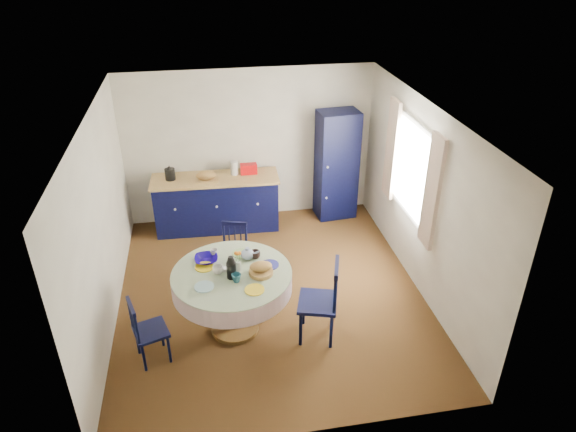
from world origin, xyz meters
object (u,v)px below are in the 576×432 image
at_px(pantry_cabinet, 336,165).
at_px(chair_right, 322,301).
at_px(mug_b, 236,278).
at_px(mug_c, 255,255).
at_px(mug_d, 214,253).
at_px(cobalt_bowl, 206,259).
at_px(kitchen_counter, 217,202).
at_px(chair_far, 234,253).
at_px(chair_left, 147,330).
at_px(dining_table, 233,282).
at_px(mug_a, 218,270).

height_order(pantry_cabinet, chair_right, pantry_cabinet).
xyz_separation_m(mug_b, mug_c, (0.26, 0.44, -0.00)).
xyz_separation_m(mug_d, cobalt_bowl, (-0.10, -0.11, -0.01)).
relative_size(kitchen_counter, chair_far, 2.36).
relative_size(pantry_cabinet, chair_right, 1.75).
xyz_separation_m(kitchen_counter, mug_c, (0.37, -2.29, 0.43)).
xyz_separation_m(kitchen_counter, chair_far, (0.15, -1.50, -0.03)).
relative_size(chair_left, cobalt_bowl, 3.02).
bearing_deg(dining_table, mug_a, 175.94).
bearing_deg(mug_a, chair_far, 76.66).
bearing_deg(chair_far, mug_b, -76.56).
distance_m(mug_b, mug_c, 0.51).
xyz_separation_m(chair_left, mug_a, (0.83, 0.35, 0.48)).
xyz_separation_m(pantry_cabinet, mug_b, (-1.89, -2.82, -0.01)).
distance_m(kitchen_counter, dining_table, 2.55).
bearing_deg(mug_d, mug_a, -85.77).
bearing_deg(mug_a, mug_c, 27.72).
bearing_deg(dining_table, kitchen_counter, 91.59).
bearing_deg(kitchen_counter, mug_b, -85.70).
xyz_separation_m(kitchen_counter, pantry_cabinet, (2.00, 0.10, 0.45)).
bearing_deg(mug_b, dining_table, 100.61).
bearing_deg(mug_c, chair_right, -37.64).
distance_m(pantry_cabinet, chair_far, 2.49).
height_order(mug_c, cobalt_bowl, mug_c).
bearing_deg(chair_left, kitchen_counter, -35.52).
bearing_deg(kitchen_counter, cobalt_bowl, -93.30).
xyz_separation_m(pantry_cabinet, chair_left, (-2.92, -2.97, -0.49)).
relative_size(kitchen_counter, mug_d, 20.70).
bearing_deg(mug_d, cobalt_bowl, -131.22).
relative_size(chair_far, mug_c, 7.03).
bearing_deg(mug_c, mug_d, 164.71).
bearing_deg(dining_table, chair_left, -161.35).
height_order(chair_right, mug_d, chair_right).
relative_size(chair_far, mug_a, 6.75).
bearing_deg(mug_a, dining_table, -4.06).
bearing_deg(chair_left, pantry_cabinet, -62.23).
distance_m(chair_left, mug_d, 1.18).
bearing_deg(mug_b, chair_left, -171.62).
bearing_deg(chair_far, mug_a, -87.61).
bearing_deg(mug_b, cobalt_bowl, 124.84).
height_order(dining_table, mug_a, dining_table).
bearing_deg(chair_far, dining_table, -78.87).
height_order(kitchen_counter, mug_b, kitchen_counter).
distance_m(chair_left, mug_b, 1.14).
distance_m(chair_left, chair_far, 1.74).
bearing_deg(mug_c, chair_left, -155.54).
bearing_deg(chair_left, chair_far, -55.88).
bearing_deg(chair_right, cobalt_bowl, -96.92).
bearing_deg(chair_far, kitchen_counter, 111.55).
bearing_deg(mug_d, chair_far, 67.42).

